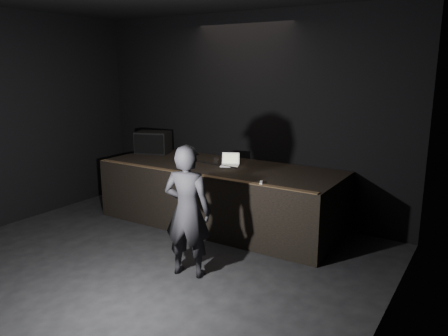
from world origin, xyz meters
The scene contains 11 objects.
ground centered at (0.00, 0.00, 0.00)m, with size 7.00×7.00×0.00m, color black.
room_walls centered at (0.00, 0.00, 2.02)m, with size 6.10×7.10×3.52m.
stage_riser centered at (0.00, 2.73, 0.50)m, with size 4.00×1.50×1.00m, color black.
riser_lip centered at (0.00, 2.02, 1.01)m, with size 3.92×0.10×0.01m, color brown.
stage_monitor centered at (-1.67, 3.00, 1.20)m, with size 0.71×0.61×0.41m.
cable centered at (-0.18, 2.76, 1.01)m, with size 0.02×0.02×1.03m, color black.
laptop centered at (0.13, 2.84, 1.05)m, with size 0.37×0.35×0.20m.
beer_can centered at (-0.66, 2.48, 1.07)m, with size 0.06×0.06×0.15m.
plastic_cup centered at (-0.13, 2.81, 1.05)m, with size 0.09×0.09×0.11m, color white.
wii_remote centered at (1.10, 2.08, 1.01)m, with size 0.03×0.15×0.03m, color white.
person centered at (0.66, 0.96, 0.84)m, with size 0.61×0.40×1.68m, color black.
Camera 1 is at (3.79, -3.15, 2.57)m, focal length 35.00 mm.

